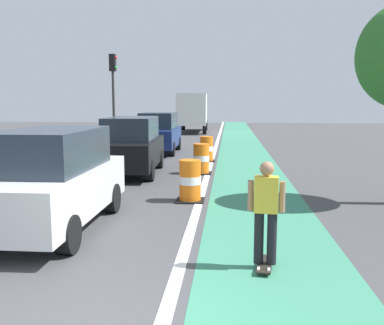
{
  "coord_description": "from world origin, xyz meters",
  "views": [
    {
      "loc": [
        1.65,
        -4.37,
        2.59
      ],
      "look_at": [
        0.75,
        6.27,
        1.1
      ],
      "focal_mm": 40.98,
      "sensor_mm": 36.0,
      "label": 1
    }
  ],
  "objects_px": {
    "traffic_barrel_mid": "(201,159)",
    "pedestrian_crossing": "(23,156)",
    "parked_suv_third": "(159,132)",
    "traffic_barrel_front": "(190,181)",
    "delivery_truck_down_block": "(193,110)",
    "traffic_light_corner": "(113,84)",
    "parked_suv_nearest": "(52,179)",
    "skateboarder_on_lane": "(266,211)",
    "parked_suv_second": "(132,145)",
    "traffic_barrel_back": "(207,149)"
  },
  "relations": [
    {
      "from": "pedestrian_crossing",
      "to": "parked_suv_third",
      "type": "bearing_deg",
      "value": 70.86
    },
    {
      "from": "traffic_barrel_back",
      "to": "pedestrian_crossing",
      "type": "bearing_deg",
      "value": -135.06
    },
    {
      "from": "skateboarder_on_lane",
      "to": "traffic_barrel_back",
      "type": "distance_m",
      "value": 12.37
    },
    {
      "from": "parked_suv_second",
      "to": "delivery_truck_down_block",
      "type": "height_order",
      "value": "delivery_truck_down_block"
    },
    {
      "from": "parked_suv_third",
      "to": "parked_suv_nearest",
      "type": "bearing_deg",
      "value": -89.99
    },
    {
      "from": "parked_suv_nearest",
      "to": "traffic_barrel_back",
      "type": "height_order",
      "value": "parked_suv_nearest"
    },
    {
      "from": "skateboarder_on_lane",
      "to": "pedestrian_crossing",
      "type": "relative_size",
      "value": 1.05
    },
    {
      "from": "traffic_barrel_front",
      "to": "delivery_truck_down_block",
      "type": "distance_m",
      "value": 26.14
    },
    {
      "from": "skateboarder_on_lane",
      "to": "traffic_light_corner",
      "type": "xyz_separation_m",
      "value": [
        -6.83,
        16.81,
        2.59
      ]
    },
    {
      "from": "parked_suv_second",
      "to": "traffic_light_corner",
      "type": "distance_m",
      "value": 8.89
    },
    {
      "from": "skateboarder_on_lane",
      "to": "parked_suv_second",
      "type": "bearing_deg",
      "value": 114.92
    },
    {
      "from": "traffic_barrel_back",
      "to": "parked_suv_second",
      "type": "bearing_deg",
      "value": -125.24
    },
    {
      "from": "traffic_barrel_back",
      "to": "pedestrian_crossing",
      "type": "distance_m",
      "value": 7.9
    },
    {
      "from": "traffic_barrel_front",
      "to": "traffic_barrel_back",
      "type": "height_order",
      "value": "same"
    },
    {
      "from": "parked_suv_nearest",
      "to": "pedestrian_crossing",
      "type": "distance_m",
      "value": 5.74
    },
    {
      "from": "parked_suv_nearest",
      "to": "parked_suv_third",
      "type": "bearing_deg",
      "value": 90.01
    },
    {
      "from": "traffic_barrel_back",
      "to": "delivery_truck_down_block",
      "type": "relative_size",
      "value": 0.14
    },
    {
      "from": "traffic_barrel_mid",
      "to": "traffic_light_corner",
      "type": "relative_size",
      "value": 0.21
    },
    {
      "from": "delivery_truck_down_block",
      "to": "pedestrian_crossing",
      "type": "height_order",
      "value": "delivery_truck_down_block"
    },
    {
      "from": "delivery_truck_down_block",
      "to": "traffic_light_corner",
      "type": "xyz_separation_m",
      "value": [
        -3.18,
        -13.75,
        1.65
      ]
    },
    {
      "from": "skateboarder_on_lane",
      "to": "parked_suv_second",
      "type": "distance_m",
      "value": 9.62
    },
    {
      "from": "parked_suv_third",
      "to": "pedestrian_crossing",
      "type": "xyz_separation_m",
      "value": [
        -3.0,
        -8.65,
        -0.17
      ]
    },
    {
      "from": "delivery_truck_down_block",
      "to": "parked_suv_nearest",
      "type": "bearing_deg",
      "value": -90.97
    },
    {
      "from": "parked_suv_nearest",
      "to": "traffic_light_corner",
      "type": "distance_m",
      "value": 15.44
    },
    {
      "from": "traffic_barrel_front",
      "to": "traffic_barrel_mid",
      "type": "height_order",
      "value": "same"
    },
    {
      "from": "parked_suv_second",
      "to": "delivery_truck_down_block",
      "type": "xyz_separation_m",
      "value": [
        0.41,
        21.83,
        0.81
      ]
    },
    {
      "from": "parked_suv_nearest",
      "to": "traffic_barrel_back",
      "type": "bearing_deg",
      "value": 76.14
    },
    {
      "from": "skateboarder_on_lane",
      "to": "delivery_truck_down_block",
      "type": "distance_m",
      "value": 30.79
    },
    {
      "from": "traffic_barrel_mid",
      "to": "traffic_barrel_front",
      "type": "bearing_deg",
      "value": -90.13
    },
    {
      "from": "parked_suv_second",
      "to": "traffic_barrel_mid",
      "type": "relative_size",
      "value": 4.3
    },
    {
      "from": "traffic_barrel_mid",
      "to": "parked_suv_nearest",
      "type": "bearing_deg",
      "value": -109.73
    },
    {
      "from": "parked_suv_nearest",
      "to": "traffic_barrel_front",
      "type": "bearing_deg",
      "value": 46.95
    },
    {
      "from": "traffic_barrel_mid",
      "to": "pedestrian_crossing",
      "type": "bearing_deg",
      "value": -157.95
    },
    {
      "from": "traffic_barrel_front",
      "to": "traffic_light_corner",
      "type": "distance_m",
      "value": 13.67
    },
    {
      "from": "parked_suv_second",
      "to": "traffic_light_corner",
      "type": "height_order",
      "value": "traffic_light_corner"
    },
    {
      "from": "skateboarder_on_lane",
      "to": "delivery_truck_down_block",
      "type": "height_order",
      "value": "delivery_truck_down_block"
    },
    {
      "from": "skateboarder_on_lane",
      "to": "traffic_barrel_mid",
      "type": "relative_size",
      "value": 1.55
    },
    {
      "from": "parked_suv_third",
      "to": "traffic_barrel_front",
      "type": "height_order",
      "value": "parked_suv_third"
    },
    {
      "from": "parked_suv_nearest",
      "to": "skateboarder_on_lane",
      "type": "bearing_deg",
      "value": -23.55
    },
    {
      "from": "traffic_barrel_mid",
      "to": "delivery_truck_down_block",
      "type": "bearing_deg",
      "value": 95.49
    },
    {
      "from": "parked_suv_third",
      "to": "traffic_barrel_mid",
      "type": "xyz_separation_m",
      "value": [
        2.57,
        -6.39,
        -0.5
      ]
    },
    {
      "from": "parked_suv_nearest",
      "to": "parked_suv_second",
      "type": "height_order",
      "value": "same"
    },
    {
      "from": "traffic_barrel_front",
      "to": "pedestrian_crossing",
      "type": "height_order",
      "value": "pedestrian_crossing"
    },
    {
      "from": "traffic_barrel_mid",
      "to": "parked_suv_third",
      "type": "bearing_deg",
      "value": 111.87
    },
    {
      "from": "traffic_barrel_mid",
      "to": "delivery_truck_down_block",
      "type": "relative_size",
      "value": 0.14
    },
    {
      "from": "parked_suv_second",
      "to": "traffic_barrel_mid",
      "type": "bearing_deg",
      "value": 5.2
    },
    {
      "from": "parked_suv_third",
      "to": "pedestrian_crossing",
      "type": "distance_m",
      "value": 9.16
    },
    {
      "from": "parked_suv_nearest",
      "to": "pedestrian_crossing",
      "type": "bearing_deg",
      "value": 121.54
    },
    {
      "from": "skateboarder_on_lane",
      "to": "parked_suv_nearest",
      "type": "bearing_deg",
      "value": 156.45
    },
    {
      "from": "parked_suv_second",
      "to": "parked_suv_third",
      "type": "bearing_deg",
      "value": 90.7
    }
  ]
}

